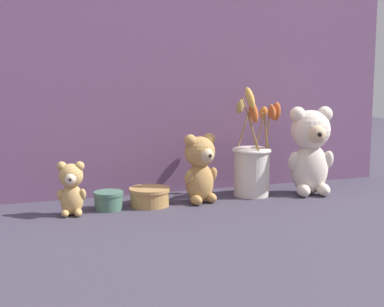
{
  "coord_description": "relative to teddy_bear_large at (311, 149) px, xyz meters",
  "views": [
    {
      "loc": [
        -0.51,
        -1.43,
        0.37
      ],
      "look_at": [
        0.0,
        0.02,
        0.13
      ],
      "focal_mm": 55.0,
      "sensor_mm": 36.0,
      "label": 1
    }
  ],
  "objects": [
    {
      "name": "flower_vase",
      "position": [
        -0.16,
        0.04,
        -0.04
      ],
      "size": [
        0.14,
        0.15,
        0.31
      ],
      "color": "silver",
      "rests_on": "ground"
    },
    {
      "name": "decorative_tin_short",
      "position": [
        -0.58,
        0.01,
        -0.11
      ],
      "size": [
        0.08,
        0.08,
        0.05
      ],
      "color": "#47705B",
      "rests_on": "ground"
    },
    {
      "name": "decorative_tin_tall",
      "position": [
        -0.47,
        0.02,
        -0.11
      ],
      "size": [
        0.11,
        0.11,
        0.05
      ],
      "color": "tan",
      "rests_on": "ground"
    },
    {
      "name": "ground_plane",
      "position": [
        -0.35,
        -0.0,
        -0.13
      ],
      "size": [
        4.0,
        4.0,
        0.0
      ],
      "primitive_type": "plane",
      "color": "#3D3847"
    },
    {
      "name": "backdrop_wall",
      "position": [
        -0.35,
        0.16,
        0.21
      ],
      "size": [
        1.33,
        0.02,
        0.69
      ],
      "color": "#704C70",
      "rests_on": "ground"
    },
    {
      "name": "teddy_bear_large",
      "position": [
        0.0,
        0.0,
        0.0
      ],
      "size": [
        0.14,
        0.13,
        0.25
      ],
      "color": "beige",
      "rests_on": "ground"
    },
    {
      "name": "teddy_bear_small",
      "position": [
        -0.67,
        -0.01,
        -0.06
      ],
      "size": [
        0.07,
        0.07,
        0.13
      ],
      "color": "tan",
      "rests_on": "ground"
    },
    {
      "name": "teddy_bear_medium",
      "position": [
        -0.33,
        0.01,
        -0.03
      ],
      "size": [
        0.1,
        0.09,
        0.19
      ],
      "color": "tan",
      "rests_on": "ground"
    }
  ]
}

